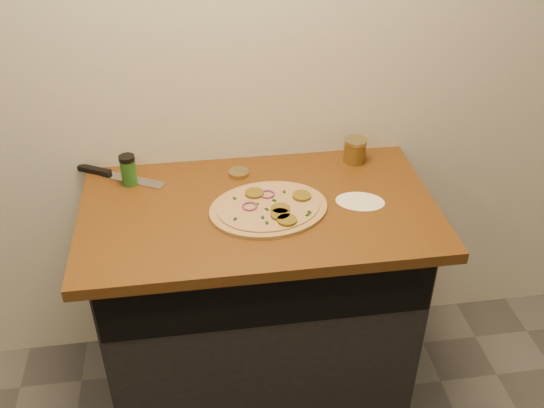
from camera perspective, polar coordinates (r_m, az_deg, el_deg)
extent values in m
cube|color=beige|center=(2.14, -2.58, 14.97)|extent=(4.00, 0.02, 2.70)
cube|color=black|center=(2.37, -1.23, -9.14)|extent=(1.10, 0.60, 0.86)
cube|color=brown|center=(2.06, -1.28, -0.56)|extent=(1.20, 0.70, 0.04)
cylinder|color=tan|center=(2.02, -0.32, -0.44)|extent=(0.45, 0.45, 0.01)
cylinder|color=beige|center=(2.01, -0.32, -0.24)|extent=(0.39, 0.39, 0.01)
cylinder|color=brown|center=(2.06, 2.82, 0.78)|extent=(0.06, 0.06, 0.01)
cylinder|color=brown|center=(1.94, 1.43, -1.52)|extent=(0.06, 0.06, 0.01)
cylinder|color=brown|center=(1.99, 0.80, -0.47)|extent=(0.06, 0.06, 0.01)
cylinder|color=brown|center=(1.96, 0.78, -1.00)|extent=(0.06, 0.06, 0.01)
cylinder|color=brown|center=(2.07, -1.68, 1.03)|extent=(0.06, 0.06, 0.01)
torus|color=#762C68|center=(2.06, -0.44, 0.94)|extent=(0.05, 0.05, 0.01)
torus|color=#762C68|center=(2.01, -2.11, -0.19)|extent=(0.05, 0.05, 0.01)
cube|color=black|center=(1.95, -3.49, -1.41)|extent=(0.01, 0.02, 0.00)
cube|color=black|center=(2.05, -3.55, 0.55)|extent=(0.01, 0.02, 0.00)
cube|color=black|center=(1.95, -0.88, -1.27)|extent=(0.01, 0.01, 0.00)
cube|color=black|center=(2.08, 1.16, 1.16)|extent=(0.01, 0.02, 0.00)
cube|color=black|center=(1.99, 0.23, -0.47)|extent=(0.02, 0.02, 0.00)
cube|color=black|center=(2.04, 0.21, 0.34)|extent=(0.02, 0.02, 0.00)
cube|color=black|center=(1.93, -0.48, -1.78)|extent=(0.01, 0.02, 0.00)
cube|color=black|center=(2.02, -1.46, 0.01)|extent=(0.02, 0.01, 0.00)
cube|color=black|center=(1.99, -0.50, -0.50)|extent=(0.01, 0.02, 0.00)
cube|color=black|center=(2.06, 2.37, 0.77)|extent=(0.01, 0.02, 0.00)
cube|color=black|center=(1.98, 3.55, -0.76)|extent=(0.01, 0.02, 0.00)
cube|color=black|center=(1.97, 0.19, -0.91)|extent=(0.02, 0.01, 0.00)
cube|color=black|center=(1.97, 3.37, -1.03)|extent=(0.02, 0.02, 0.00)
cube|color=#B7BAC1|center=(2.23, -12.90, 2.21)|extent=(0.23, 0.15, 0.01)
cube|color=black|center=(2.31, -16.36, 3.06)|extent=(0.13, 0.08, 0.02)
cylinder|color=tan|center=(2.21, -3.14, 2.94)|extent=(0.09, 0.09, 0.02)
cylinder|color=maroon|center=(2.30, 7.80, 4.87)|extent=(0.08, 0.08, 0.08)
cylinder|color=tan|center=(2.27, 7.89, 5.89)|extent=(0.09, 0.09, 0.01)
cylinder|color=#225B1C|center=(2.19, -13.34, 2.94)|extent=(0.05, 0.05, 0.10)
cylinder|color=black|center=(2.17, -13.53, 4.21)|extent=(0.06, 0.06, 0.02)
cylinder|color=white|center=(2.08, 8.29, 0.24)|extent=(0.21, 0.21, 0.00)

